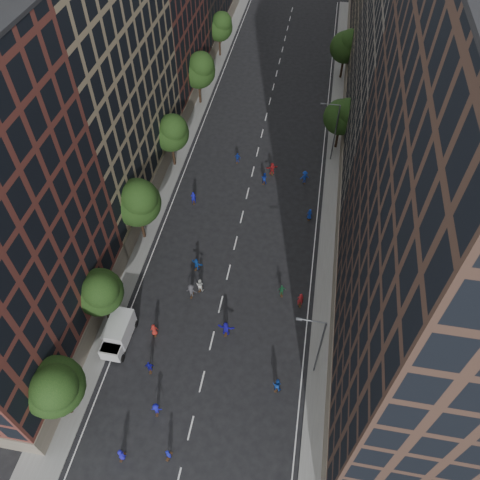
{
  "coord_description": "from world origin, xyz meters",
  "views": [
    {
      "loc": [
        7.03,
        -9.5,
        43.18
      ],
      "look_at": [
        0.76,
        25.87,
        2.0
      ],
      "focal_mm": 35.0,
      "sensor_mm": 36.0,
      "label": 1
    }
  ],
  "objects_px": {
    "streetlamp_near": "(318,345)",
    "skater_0": "(121,455)",
    "streetlamp_far": "(334,130)",
    "skater_2": "(277,385)",
    "cargo_van": "(118,333)",
    "skater_1": "(168,454)"
  },
  "relations": [
    {
      "from": "cargo_van",
      "to": "skater_0",
      "type": "xyz_separation_m",
      "value": [
        4.09,
        -10.9,
        -0.61
      ]
    },
    {
      "from": "skater_1",
      "to": "cargo_van",
      "type": "bearing_deg",
      "value": -35.24
    },
    {
      "from": "cargo_van",
      "to": "skater_0",
      "type": "relative_size",
      "value": 3.22
    },
    {
      "from": "streetlamp_far",
      "to": "cargo_van",
      "type": "distance_m",
      "value": 38.69
    },
    {
      "from": "skater_0",
      "to": "streetlamp_far",
      "type": "bearing_deg",
      "value": -100.71
    },
    {
      "from": "skater_0",
      "to": "skater_1",
      "type": "bearing_deg",
      "value": -160.4
    },
    {
      "from": "streetlamp_far",
      "to": "skater_2",
      "type": "xyz_separation_m",
      "value": [
        -3.16,
        -35.46,
        -4.28
      ]
    },
    {
      "from": "streetlamp_far",
      "to": "streetlamp_near",
      "type": "bearing_deg",
      "value": -90.0
    },
    {
      "from": "streetlamp_near",
      "to": "skater_2",
      "type": "relative_size",
      "value": 5.08
    },
    {
      "from": "skater_0",
      "to": "skater_2",
      "type": "xyz_separation_m",
      "value": [
        12.42,
        8.54,
        0.12
      ]
    },
    {
      "from": "cargo_van",
      "to": "skater_2",
      "type": "height_order",
      "value": "cargo_van"
    },
    {
      "from": "streetlamp_far",
      "to": "skater_0",
      "type": "bearing_deg",
      "value": -109.5
    },
    {
      "from": "streetlamp_near",
      "to": "skater_0",
      "type": "distance_m",
      "value": 19.57
    },
    {
      "from": "cargo_van",
      "to": "skater_1",
      "type": "height_order",
      "value": "cargo_van"
    },
    {
      "from": "skater_1",
      "to": "skater_2",
      "type": "bearing_deg",
      "value": -121.08
    },
    {
      "from": "streetlamp_near",
      "to": "skater_2",
      "type": "xyz_separation_m",
      "value": [
        -3.16,
        -2.46,
        -4.28
      ]
    },
    {
      "from": "cargo_van",
      "to": "skater_0",
      "type": "distance_m",
      "value": 11.65
    },
    {
      "from": "streetlamp_near",
      "to": "streetlamp_far",
      "type": "xyz_separation_m",
      "value": [
        0.0,
        33.0,
        0.0
      ]
    },
    {
      "from": "streetlamp_far",
      "to": "skater_1",
      "type": "distance_m",
      "value": 44.99
    },
    {
      "from": "streetlamp_near",
      "to": "skater_0",
      "type": "xyz_separation_m",
      "value": [
        -15.58,
        -11.0,
        -4.4
      ]
    },
    {
      "from": "streetlamp_far",
      "to": "skater_0",
      "type": "height_order",
      "value": "streetlamp_far"
    },
    {
      "from": "cargo_van",
      "to": "skater_2",
      "type": "xyz_separation_m",
      "value": [
        16.51,
        -2.36,
        -0.49
      ]
    }
  ]
}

